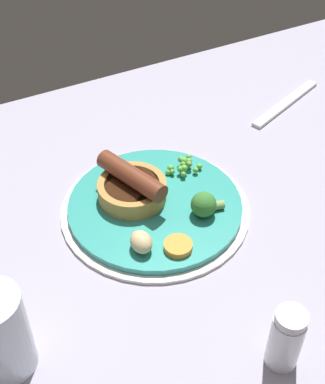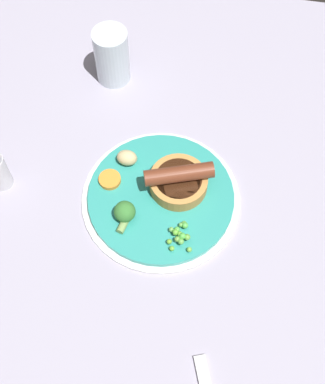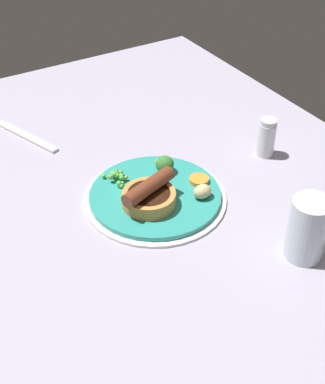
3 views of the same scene
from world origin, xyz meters
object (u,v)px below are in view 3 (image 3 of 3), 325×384
object	(u,v)px
pea_pile	(117,177)
carrot_slice_0	(199,180)
salt_shaker	(267,138)
potato_chunk_0	(202,192)
dinner_plate	(155,197)
broccoli_floret_near	(163,165)
sausage_pudding	(149,196)
fork	(26,136)
drinking_glass	(307,229)

from	to	relation	value
pea_pile	carrot_slice_0	xyz separation A→B (cm)	(7.83, 12.45, -0.54)
salt_shaker	carrot_slice_0	bearing A→B (deg)	-82.02
potato_chunk_0	salt_shaker	distance (cm)	20.31
dinner_plate	broccoli_floret_near	distance (cm)	6.82
pea_pile	broccoli_floret_near	bearing A→B (deg)	77.07
potato_chunk_0	carrot_slice_0	bearing A→B (deg)	152.88
dinner_plate	sausage_pudding	bearing A→B (deg)	-48.83
pea_pile	carrot_slice_0	distance (cm)	14.71
pea_pile	broccoli_floret_near	world-z (taller)	broccoli_floret_near
fork	carrot_slice_0	bearing A→B (deg)	12.23
dinner_plate	potato_chunk_0	world-z (taller)	potato_chunk_0
salt_shaker	fork	bearing A→B (deg)	-128.49
carrot_slice_0	salt_shaker	bearing A→B (deg)	97.98
dinner_plate	pea_pile	xyz separation A→B (cm)	(-6.59, -4.04, 1.80)
potato_chunk_0	sausage_pudding	bearing A→B (deg)	-109.10
dinner_plate	carrot_slice_0	bearing A→B (deg)	81.61
broccoli_floret_near	potato_chunk_0	world-z (taller)	broccoli_floret_near
pea_pile	carrot_slice_0	world-z (taller)	pea_pile
pea_pile	potato_chunk_0	xyz separation A→B (cm)	(11.77, 10.43, 0.28)
potato_chunk_0	drinking_glass	xyz separation A→B (cm)	(18.39, 6.31, 2.57)
sausage_pudding	broccoli_floret_near	bearing A→B (deg)	-153.63
pea_pile	salt_shaker	world-z (taller)	salt_shaker
dinner_plate	carrot_slice_0	world-z (taller)	carrot_slice_0
salt_shaker	potato_chunk_0	bearing A→B (deg)	-71.72
potato_chunk_0	broccoli_floret_near	bearing A→B (deg)	-168.27
salt_shaker	broccoli_floret_near	bearing A→B (deg)	-99.30
broccoli_floret_near	fork	size ratio (longest dim) A/B	0.26
drinking_glass	sausage_pudding	bearing A→B (deg)	-144.79
sausage_pudding	carrot_slice_0	size ratio (longest dim) A/B	3.11
drinking_glass	carrot_slice_0	bearing A→B (deg)	-169.14
pea_pile	carrot_slice_0	bearing A→B (deg)	57.84
sausage_pudding	broccoli_floret_near	size ratio (longest dim) A/B	2.29
broccoli_floret_near	drinking_glass	bearing A→B (deg)	30.09
fork	salt_shaker	bearing A→B (deg)	31.23
broccoli_floret_near	carrot_slice_0	distance (cm)	7.26
drinking_glass	salt_shaker	xyz separation A→B (cm)	(-24.75, 12.95, -1.35)
dinner_plate	salt_shaker	world-z (taller)	salt_shaker
pea_pile	fork	xyz separation A→B (cm)	(-24.84, -8.36, -2.06)
sausage_pudding	pea_pile	xyz separation A→B (cm)	(-8.71, -1.60, -0.93)
pea_pile	salt_shaker	size ratio (longest dim) A/B	0.66
broccoli_floret_near	drinking_glass	world-z (taller)	drinking_glass
potato_chunk_0	carrot_slice_0	size ratio (longest dim) A/B	0.95
sausage_pudding	fork	distance (cm)	35.13
sausage_pudding	drinking_glass	bearing A→B (deg)	106.55
carrot_slice_0	drinking_glass	size ratio (longest dim) A/B	0.34
fork	broccoli_floret_near	bearing A→B (deg)	11.76
dinner_plate	drinking_glass	distance (cm)	27.18
salt_shaker	sausage_pudding	bearing A→B (deg)	-83.29
sausage_pudding	potato_chunk_0	distance (cm)	9.36
dinner_plate	potato_chunk_0	xyz separation A→B (cm)	(5.18, 6.39, 2.08)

